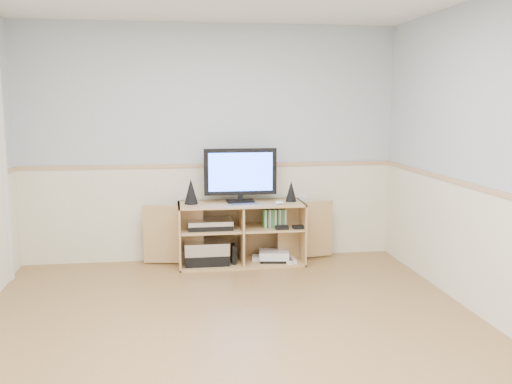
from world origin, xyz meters
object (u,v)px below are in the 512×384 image
at_px(monitor, 240,173).
at_px(media_cabinet, 241,232).
at_px(keyboard, 245,205).
at_px(game_consoles, 273,256).

bearing_deg(monitor, media_cabinet, 90.00).
height_order(media_cabinet, monitor, monitor).
bearing_deg(media_cabinet, keyboard, -84.49).
xyz_separation_m(media_cabinet, game_consoles, (0.34, -0.07, -0.26)).
relative_size(monitor, keyboard, 2.61).
relative_size(monitor, game_consoles, 1.65).
height_order(media_cabinet, keyboard, keyboard).
bearing_deg(media_cabinet, monitor, -90.00).
bearing_deg(keyboard, monitor, 85.05).
distance_m(media_cabinet, game_consoles, 0.43).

